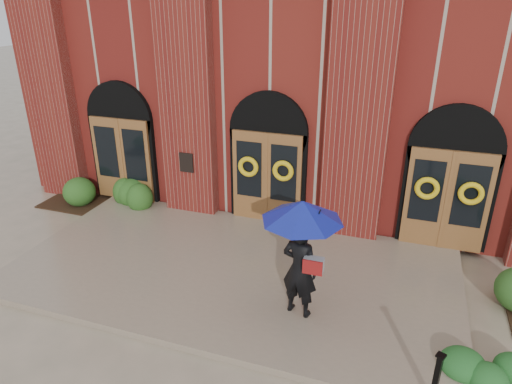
% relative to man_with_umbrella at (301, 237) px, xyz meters
% --- Properties ---
extents(ground, '(90.00, 90.00, 0.00)m').
position_rel_man_with_umbrella_xyz_m(ground, '(-1.82, 0.91, -1.84)').
color(ground, tan).
rests_on(ground, ground).
extents(landing, '(10.00, 5.30, 0.15)m').
position_rel_man_with_umbrella_xyz_m(landing, '(-1.82, 1.06, -1.76)').
color(landing, gray).
rests_on(landing, ground).
extents(church_building, '(16.20, 12.53, 7.00)m').
position_rel_man_with_umbrella_xyz_m(church_building, '(-1.82, 9.70, 1.66)').
color(church_building, maroon).
rests_on(church_building, ground).
extents(man_with_umbrella, '(1.80, 1.80, 2.41)m').
position_rel_man_with_umbrella_xyz_m(man_with_umbrella, '(0.00, 0.00, 0.00)').
color(man_with_umbrella, black).
rests_on(man_with_umbrella, landing).
extents(metal_post, '(0.17, 0.17, 0.93)m').
position_rel_man_with_umbrella_xyz_m(metal_post, '(2.48, -1.44, -1.20)').
color(metal_post, black).
rests_on(metal_post, landing).
extents(hedge_wall_left, '(3.17, 1.27, 0.81)m').
position_rel_man_with_umbrella_xyz_m(hedge_wall_left, '(-7.02, 3.11, -1.43)').
color(hedge_wall_left, '#27521B').
rests_on(hedge_wall_left, ground).
extents(hedge_front_right, '(1.25, 1.07, 0.44)m').
position_rel_man_with_umbrella_xyz_m(hedge_front_right, '(3.28, -0.78, -1.62)').
color(hedge_front_right, '#1F5621').
rests_on(hedge_front_right, ground).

